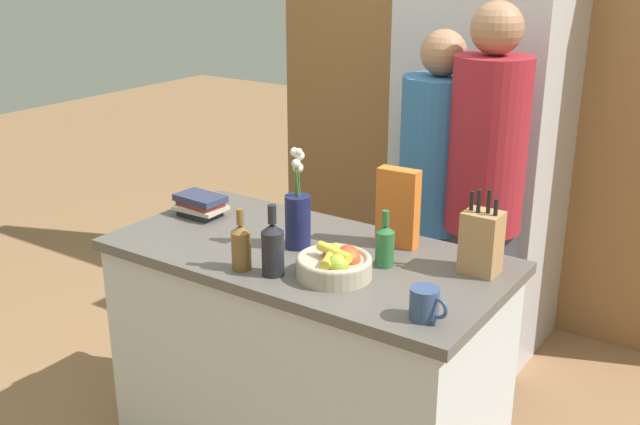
% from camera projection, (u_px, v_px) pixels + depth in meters
% --- Properties ---
extents(kitchen_island, '(1.47, 0.73, 0.94)m').
position_uv_depth(kitchen_island, '(307.00, 363.00, 2.87)').
color(kitchen_island, silver).
rests_on(kitchen_island, ground_plane).
extents(back_wall_wood, '(2.67, 0.12, 2.60)m').
position_uv_depth(back_wall_wood, '(495.00, 82.00, 3.96)').
color(back_wall_wood, olive).
rests_on(back_wall_wood, ground_plane).
extents(refrigerator, '(0.75, 0.62, 1.95)m').
position_uv_depth(refrigerator, '(482.00, 159.00, 3.74)').
color(refrigerator, '#B7B7BC').
rests_on(refrigerator, ground_plane).
extents(fruit_bowl, '(0.26, 0.26, 0.11)m').
position_uv_depth(fruit_bowl, '(336.00, 264.00, 2.49)').
color(fruit_bowl, tan).
rests_on(fruit_bowl, kitchen_island).
extents(knife_block, '(0.12, 0.11, 0.30)m').
position_uv_depth(knife_block, '(481.00, 242.00, 2.50)').
color(knife_block, '#A87A4C').
rests_on(knife_block, kitchen_island).
extents(flower_vase, '(0.09, 0.09, 0.38)m').
position_uv_depth(flower_vase, '(298.00, 215.00, 2.71)').
color(flower_vase, '#191E4C').
rests_on(flower_vase, kitchen_island).
extents(cereal_box, '(0.16, 0.07, 0.29)m').
position_uv_depth(cereal_box, '(398.00, 208.00, 2.72)').
color(cereal_box, orange).
rests_on(cereal_box, kitchen_island).
extents(coffee_mug, '(0.13, 0.09, 0.10)m').
position_uv_depth(coffee_mug, '(425.00, 304.00, 2.20)').
color(coffee_mug, '#334770').
rests_on(coffee_mug, kitchen_island).
extents(book_stack, '(0.21, 0.15, 0.09)m').
position_uv_depth(book_stack, '(200.00, 205.00, 3.05)').
color(book_stack, '#232328').
rests_on(book_stack, kitchen_island).
extents(bottle_oil, '(0.07, 0.07, 0.20)m').
position_uv_depth(bottle_oil, '(385.00, 244.00, 2.56)').
color(bottle_oil, '#286633').
rests_on(bottle_oil, kitchen_island).
extents(bottle_vinegar, '(0.08, 0.08, 0.25)m').
position_uv_depth(bottle_vinegar, '(273.00, 248.00, 2.49)').
color(bottle_vinegar, black).
rests_on(bottle_vinegar, kitchen_island).
extents(bottle_wine, '(0.07, 0.07, 0.22)m').
position_uv_depth(bottle_wine, '(241.00, 246.00, 2.54)').
color(bottle_wine, brown).
rests_on(bottle_wine, kitchen_island).
extents(person_at_sink, '(0.33, 0.33, 1.66)m').
position_uv_depth(person_at_sink, '(436.00, 197.00, 3.30)').
color(person_at_sink, '#383842').
rests_on(person_at_sink, ground_plane).
extents(person_in_blue, '(0.32, 0.32, 1.79)m').
position_uv_depth(person_in_blue, '(484.00, 193.00, 3.09)').
color(person_in_blue, '#383842').
rests_on(person_in_blue, ground_plane).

